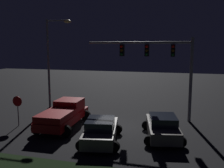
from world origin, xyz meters
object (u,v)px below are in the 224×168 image
Objects in this scene: car_sedan at (101,130)px; street_lamp_left at (53,53)px; pickup_truck at (64,113)px; car_sedan_far at (162,127)px; traffic_signal_gantry at (159,58)px; stop_sign at (18,105)px.

street_lamp_left reaches higher than car_sedan.
pickup_truck is 1.17× the size of car_sedan_far.
pickup_truck is 0.66× the size of street_lamp_left.
traffic_signal_gantry is 10.00m from street_lamp_left.
car_sedan_far is at bearing -74.63° from car_sedan.
stop_sign is at bearing -155.42° from traffic_signal_gantry.
traffic_signal_gantry is 1.01× the size of street_lamp_left.
street_lamp_left is at bearing 51.21° from car_sedan_far.
stop_sign is (-10.43, -0.25, 0.82)m from car_sedan_far.
street_lamp_left is (-9.89, 1.39, 0.29)m from traffic_signal_gantry.
stop_sign is (0.15, -5.85, -3.63)m from street_lamp_left.
car_sedan is at bearing 105.09° from car_sedan_far.
street_lamp_left reaches higher than traffic_signal_gantry.
pickup_truck is at bearing 46.52° from car_sedan.
traffic_signal_gantry is at bearing -1.62° from car_sedan_far.
pickup_truck is 0.66× the size of traffic_signal_gantry.
traffic_signal_gantry reaches higher than stop_sign.
car_sedan_far is 0.56× the size of traffic_signal_gantry.
pickup_truck reaches higher than car_sedan_far.
car_sedan is 11.08m from street_lamp_left.
street_lamp_left reaches higher than car_sedan_far.
car_sedan is at bearing -12.30° from stop_sign.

